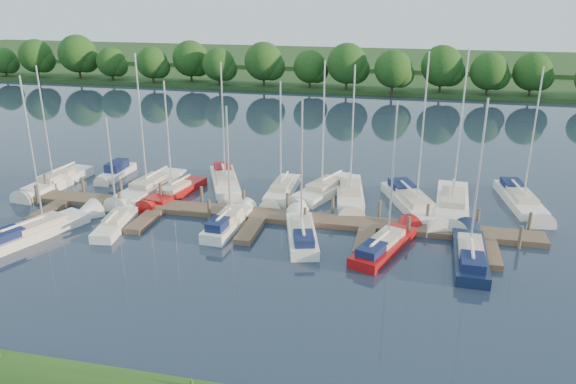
% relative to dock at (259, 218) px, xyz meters
% --- Properties ---
extents(ground, '(260.00, 260.00, 0.00)m').
position_rel_dock_xyz_m(ground, '(0.00, -7.31, -0.20)').
color(ground, '#1A2435').
rests_on(ground, ground).
extents(dock, '(40.00, 6.00, 0.40)m').
position_rel_dock_xyz_m(dock, '(0.00, 0.00, 0.00)').
color(dock, brown).
rests_on(dock, ground).
extents(mooring_pilings, '(38.24, 2.84, 2.00)m').
position_rel_dock_xyz_m(mooring_pilings, '(0.00, 1.13, 0.40)').
color(mooring_pilings, '#473D33').
rests_on(mooring_pilings, ground).
extents(far_shore, '(180.00, 30.00, 0.60)m').
position_rel_dock_xyz_m(far_shore, '(0.00, 67.69, 0.10)').
color(far_shore, '#1E4018').
rests_on(far_shore, ground).
extents(distant_hill, '(220.00, 40.00, 1.40)m').
position_rel_dock_xyz_m(distant_hill, '(0.00, 92.69, 0.50)').
color(distant_hill, '#2D4C21').
rests_on(distant_hill, ground).
extents(treeline, '(146.03, 9.20, 8.20)m').
position_rel_dock_xyz_m(treeline, '(-3.72, 54.96, 3.84)').
color(treeline, '#38281C').
rests_on(treeline, ground).
extents(sailboat_n_0, '(2.59, 8.41, 10.82)m').
position_rel_dock_xyz_m(sailboat_n_0, '(-19.06, 3.43, 0.09)').
color(sailboat_n_0, white).
rests_on(sailboat_n_0, ground).
extents(motorboat, '(1.53, 5.23, 1.72)m').
position_rel_dock_xyz_m(motorboat, '(-15.33, 7.03, 0.16)').
color(motorboat, white).
rests_on(motorboat, ground).
extents(sailboat_n_2, '(3.06, 9.42, 11.89)m').
position_rel_dock_xyz_m(sailboat_n_2, '(-10.63, 3.91, 0.08)').
color(sailboat_n_2, white).
rests_on(sailboat_n_2, ground).
extents(sailboat_n_3, '(3.02, 7.84, 9.84)m').
position_rel_dock_xyz_m(sailboat_n_3, '(-8.18, 3.40, 0.07)').
color(sailboat_n_3, '#9F0E0E').
rests_on(sailboat_n_3, ground).
extents(sailboat_n_4, '(4.91, 8.53, 11.03)m').
position_rel_dock_xyz_m(sailboat_n_4, '(-4.84, 6.63, 0.12)').
color(sailboat_n_4, white).
rests_on(sailboat_n_4, ground).
extents(sailboat_n_5, '(1.82, 7.58, 9.83)m').
position_rel_dock_xyz_m(sailboat_n_5, '(0.39, 5.66, 0.08)').
color(sailboat_n_5, white).
rests_on(sailboat_n_5, ground).
extents(sailboat_n_6, '(4.84, 8.84, 11.41)m').
position_rel_dock_xyz_m(sailboat_n_6, '(3.77, 6.54, 0.08)').
color(sailboat_n_6, white).
rests_on(sailboat_n_6, ground).
extents(sailboat_n_7, '(3.19, 8.88, 11.22)m').
position_rel_dock_xyz_m(sailboat_n_7, '(6.00, 6.01, 0.08)').
color(sailboat_n_7, white).
rests_on(sailboat_n_7, ground).
extents(sailboat_n_8, '(5.35, 9.77, 12.45)m').
position_rel_dock_xyz_m(sailboat_n_8, '(11.13, 4.97, 0.12)').
color(sailboat_n_8, white).
rests_on(sailboat_n_8, ground).
extents(sailboat_n_9, '(2.86, 10.08, 12.75)m').
position_rel_dock_xyz_m(sailboat_n_9, '(13.99, 5.39, 0.08)').
color(sailboat_n_9, white).
rests_on(sailboat_n_9, ground).
extents(sailboat_n_10, '(3.22, 9.04, 11.27)m').
position_rel_dock_xyz_m(sailboat_n_10, '(19.37, 7.70, 0.11)').
color(sailboat_n_10, white).
rests_on(sailboat_n_10, ground).
extents(sailboat_s_0, '(4.74, 8.90, 11.33)m').
position_rel_dock_xyz_m(sailboat_s_0, '(-14.23, -5.74, 0.12)').
color(sailboat_s_0, white).
rests_on(sailboat_s_0, ground).
extents(sailboat_s_1, '(2.25, 6.47, 8.29)m').
position_rel_dock_xyz_m(sailboat_s_1, '(-9.66, -3.30, 0.07)').
color(sailboat_s_1, white).
rests_on(sailboat_s_1, ground).
extents(sailboat_s_2, '(2.07, 7.00, 9.18)m').
position_rel_dock_xyz_m(sailboat_s_2, '(-1.77, -1.71, 0.14)').
color(sailboat_s_2, white).
rests_on(sailboat_s_2, ground).
extents(sailboat_s_3, '(3.50, 7.77, 9.94)m').
position_rel_dock_xyz_m(sailboat_s_3, '(3.70, -2.33, 0.13)').
color(sailboat_s_3, white).
rests_on(sailboat_s_3, ground).
extents(sailboat_s_4, '(4.15, 7.90, 10.14)m').
position_rel_dock_xyz_m(sailboat_s_4, '(9.41, -2.83, 0.12)').
color(sailboat_s_4, '#9F0E0E').
rests_on(sailboat_s_4, ground).
extents(sailboat_s_5, '(2.12, 8.30, 10.62)m').
position_rel_dock_xyz_m(sailboat_s_5, '(14.68, -3.08, 0.13)').
color(sailboat_s_5, '#101C38').
rests_on(sailboat_s_5, ground).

